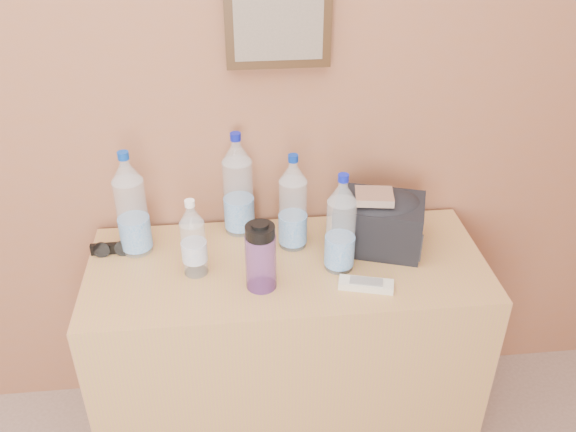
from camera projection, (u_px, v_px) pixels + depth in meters
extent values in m
plane|color=#8A5844|center=(108.00, 44.00, 1.70)|extent=(4.00, 0.00, 4.00)
cube|color=#AC7C4A|center=(287.00, 353.00, 2.04)|extent=(1.20, 0.50, 0.75)
cylinder|color=#CAE4FA|center=(132.00, 209.00, 1.82)|extent=(0.09, 0.09, 0.29)
cylinder|color=#0A3BA6|center=(123.00, 156.00, 1.72)|extent=(0.03, 0.03, 0.02)
cylinder|color=white|center=(293.00, 207.00, 1.85)|extent=(0.08, 0.08, 0.27)
cylinder|color=#072A92|center=(293.00, 158.00, 1.76)|extent=(0.03, 0.03, 0.02)
cylinder|color=#C5E9F8|center=(238.00, 190.00, 1.91)|extent=(0.09, 0.09, 0.30)
cylinder|color=#0C159F|center=(235.00, 137.00, 1.82)|extent=(0.03, 0.03, 0.02)
cylinder|color=silver|center=(341.00, 229.00, 1.75)|extent=(0.08, 0.08, 0.27)
cylinder|color=#0C18B1|center=(343.00, 178.00, 1.66)|extent=(0.03, 0.03, 0.02)
cylinder|color=silver|center=(194.00, 242.00, 1.74)|extent=(0.07, 0.07, 0.21)
cylinder|color=white|center=(190.00, 203.00, 1.67)|extent=(0.03, 0.03, 0.02)
cylinder|color=#6B398E|center=(261.00, 262.00, 1.70)|extent=(0.09, 0.09, 0.17)
cylinder|color=black|center=(260.00, 230.00, 1.64)|extent=(0.08, 0.08, 0.04)
cube|color=silver|center=(366.00, 285.00, 1.73)|extent=(0.16, 0.09, 0.02)
cube|color=silver|center=(374.00, 196.00, 1.79)|extent=(0.12, 0.11, 0.02)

